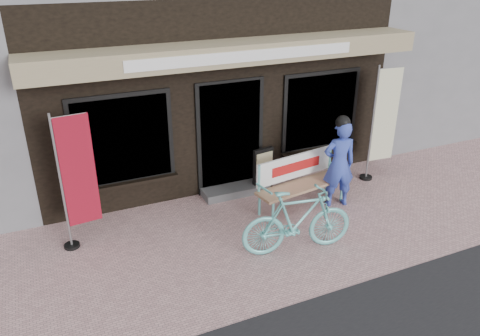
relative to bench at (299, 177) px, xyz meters
name	(u,v)px	position (x,y,z in m)	size (l,w,h in m)	color
ground	(278,238)	(-0.87, -0.83, -0.57)	(70.00, 70.00, 0.00)	#C79898
storefront	(178,16)	(-0.87, 4.13, 2.42)	(7.00, 6.77, 6.00)	black
neighbor_right_near	(441,7)	(7.63, 4.67, 2.23)	(10.00, 7.00, 5.60)	slate
bench	(299,177)	(0.00, 0.00, 0.00)	(1.85, 0.73, 0.98)	#64C4C2
person	(339,162)	(0.66, -0.24, 0.28)	(0.67, 0.52, 1.73)	#3348B2
bicycle	(298,221)	(-0.77, -1.24, -0.04)	(0.50, 1.77, 1.06)	#64C4C2
nobori_red	(76,179)	(-3.76, 0.32, 0.58)	(0.66, 0.27, 2.23)	gray
nobori_cream	(383,122)	(2.12, 0.40, 0.65)	(0.70, 0.28, 2.37)	gray
menu_stand	(263,169)	(-0.30, 0.86, -0.13)	(0.44, 0.16, 0.87)	black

